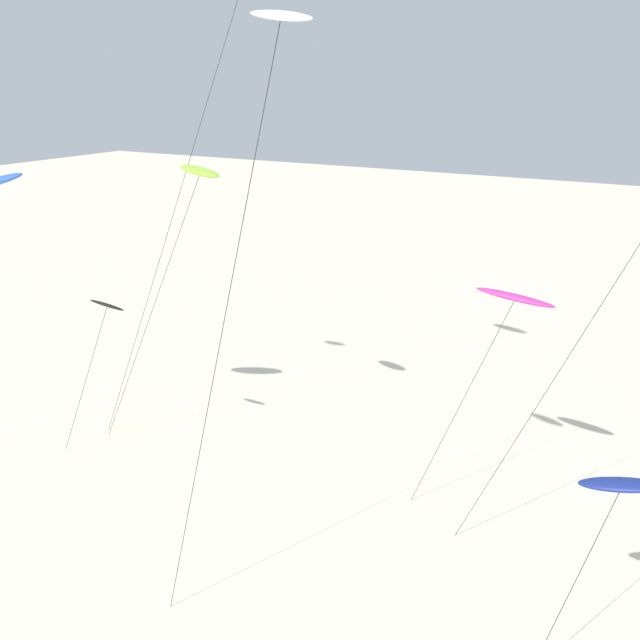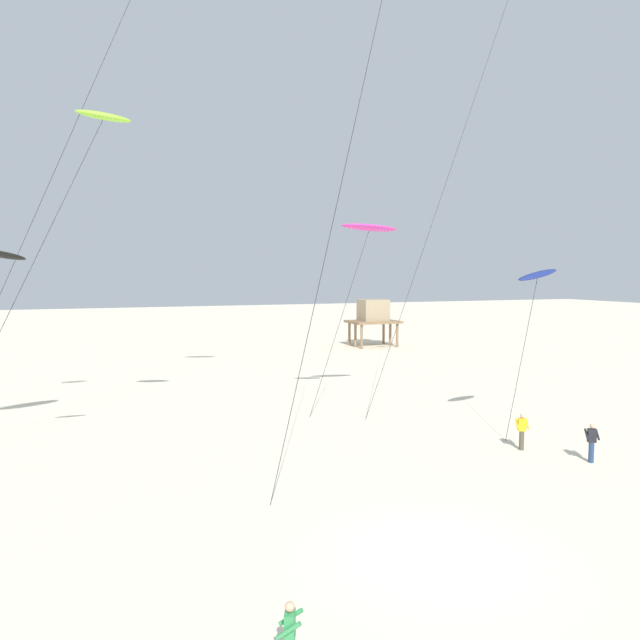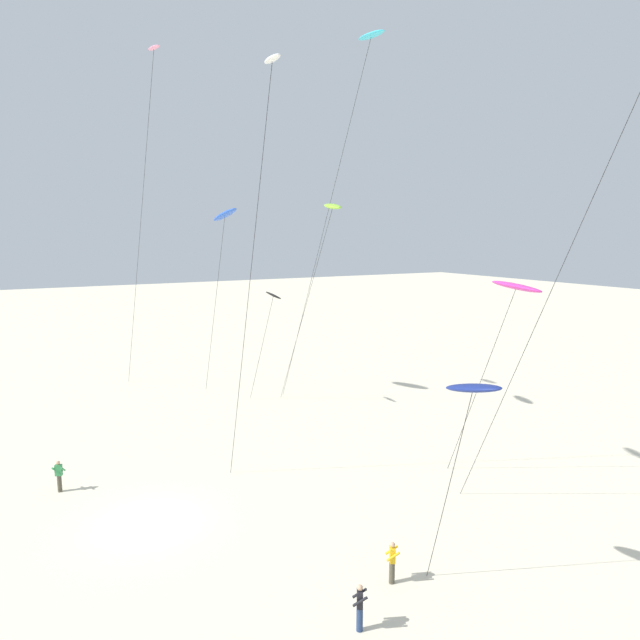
# 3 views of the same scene
# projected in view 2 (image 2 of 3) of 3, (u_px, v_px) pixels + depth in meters

# --- Properties ---
(ground_plane) EXTENTS (260.00, 260.00, 0.00)m
(ground_plane) POSITION_uv_depth(u_px,v_px,m) (437.00, 556.00, 16.31)
(ground_plane) COLOR beige
(kite_magenta) EXTENTS (5.55, 1.35, 11.00)m
(kite_magenta) POSITION_uv_depth(u_px,v_px,m) (369.00, 228.00, 33.02)
(kite_magenta) COLOR #D8339E
(kite_magenta) RESTS_ON ground
(kite_navy) EXTENTS (3.07, 0.92, 8.38)m
(kite_navy) POSITION_uv_depth(u_px,v_px,m) (537.00, 276.00, 27.86)
(kite_navy) COLOR navy
(kite_navy) RESTS_ON ground
(kite_lime) EXTENTS (8.25, 1.35, 15.41)m
(kite_lime) POSITION_uv_depth(u_px,v_px,m) (102.00, 119.00, 25.71)
(kite_lime) COLOR #8CD833
(kite_lime) RESTS_ON ground
(kite_flyer_nearest) EXTENTS (0.70, 0.69, 1.67)m
(kite_flyer_nearest) POSITION_uv_depth(u_px,v_px,m) (522.00, 431.00, 26.13)
(kite_flyer_nearest) COLOR #4C4738
(kite_flyer_nearest) RESTS_ON ground
(kite_flyer_middle) EXTENTS (0.67, 0.69, 1.67)m
(kite_flyer_middle) POSITION_uv_depth(u_px,v_px,m) (290.00, 640.00, 11.20)
(kite_flyer_middle) COLOR #4C4738
(kite_flyer_middle) RESTS_ON ground
(kite_flyer_furthest) EXTENTS (0.71, 0.70, 1.67)m
(kite_flyer_furthest) POSITION_uv_depth(u_px,v_px,m) (592.00, 442.00, 24.38)
(kite_flyer_furthest) COLOR navy
(kite_flyer_furthest) RESTS_ON ground
(stilt_house) EXTENTS (5.34, 4.07, 5.18)m
(stilt_house) POSITION_uv_depth(u_px,v_px,m) (373.00, 314.00, 63.34)
(stilt_house) COLOR #846647
(stilt_house) RESTS_ON ground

